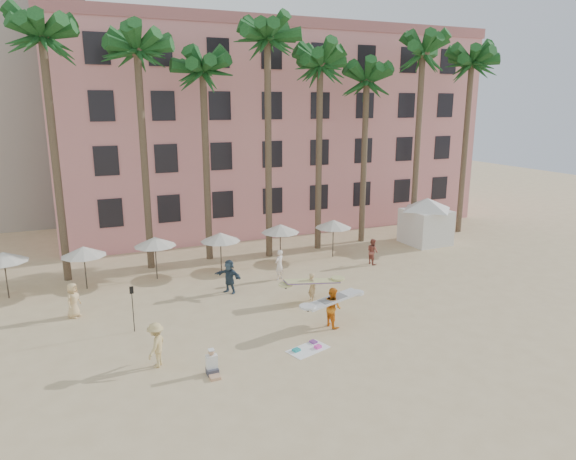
# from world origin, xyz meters

# --- Properties ---
(ground) EXTENTS (120.00, 120.00, 0.00)m
(ground) POSITION_xyz_m (0.00, 0.00, 0.00)
(ground) COLOR #D1B789
(ground) RESTS_ON ground
(pink_hotel) EXTENTS (35.00, 14.00, 16.00)m
(pink_hotel) POSITION_xyz_m (7.00, 26.00, 8.00)
(pink_hotel) COLOR pink
(pink_hotel) RESTS_ON ground
(palm_row) EXTENTS (44.40, 5.40, 16.30)m
(palm_row) POSITION_xyz_m (0.51, 15.00, 12.97)
(palm_row) COLOR brown
(palm_row) RESTS_ON ground
(umbrella_row) EXTENTS (22.50, 2.70, 2.73)m
(umbrella_row) POSITION_xyz_m (-3.00, 12.50, 2.33)
(umbrella_row) COLOR #332B23
(umbrella_row) RESTS_ON ground
(cabana) EXTENTS (4.71, 4.71, 3.50)m
(cabana) POSITION_xyz_m (15.10, 13.02, 2.07)
(cabana) COLOR silver
(cabana) RESTS_ON ground
(beach_towel) EXTENTS (2.02, 1.51, 0.14)m
(beach_towel) POSITION_xyz_m (-0.38, 0.72, 0.03)
(beach_towel) COLOR white
(beach_towel) RESTS_ON ground
(carrier_yellow) EXTENTS (3.05, 0.91, 1.60)m
(carrier_yellow) POSITION_xyz_m (2.14, 5.69, 0.92)
(carrier_yellow) COLOR tan
(carrier_yellow) RESTS_ON ground
(carrier_white) EXTENTS (3.12, 1.41, 1.93)m
(carrier_white) POSITION_xyz_m (1.67, 2.43, 1.02)
(carrier_white) COLOR orange
(carrier_white) RESTS_ON ground
(beachgoers) EXTENTS (19.20, 9.53, 1.92)m
(beachgoers) POSITION_xyz_m (-2.21, 7.07, 0.92)
(beachgoers) COLOR #D8B379
(beachgoers) RESTS_ON ground
(paddle) EXTENTS (0.18, 0.04, 2.23)m
(paddle) POSITION_xyz_m (-7.14, 5.46, 1.41)
(paddle) COLOR black
(paddle) RESTS_ON ground
(seated_man) EXTENTS (0.45, 0.79, 1.03)m
(seated_man) POSITION_xyz_m (-4.77, 0.22, 0.36)
(seated_man) COLOR #3F3F4C
(seated_man) RESTS_ON ground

